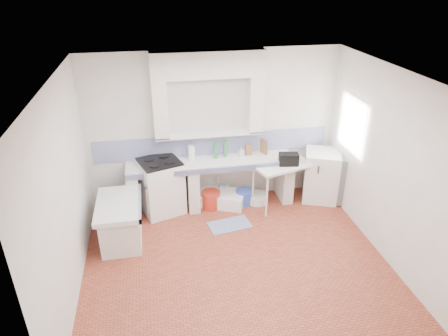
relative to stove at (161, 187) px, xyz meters
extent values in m
plane|color=#9E442E|center=(1.02, -1.67, -0.49)|extent=(4.50, 4.50, 0.00)
plane|color=white|center=(1.02, -1.67, 2.31)|extent=(4.50, 4.50, 0.00)
plane|color=white|center=(1.02, 0.33, 0.91)|extent=(4.50, 0.00, 4.50)
plane|color=white|center=(1.02, -3.67, 0.91)|extent=(4.50, 0.00, 4.50)
plane|color=white|center=(-1.23, -1.67, 0.91)|extent=(0.00, 4.50, 4.50)
plane|color=white|center=(3.27, -1.67, 0.91)|extent=(0.00, 4.50, 4.50)
cube|color=white|center=(0.92, 0.20, 2.09)|extent=(1.90, 0.25, 0.45)
cube|color=#342010|center=(3.44, -0.47, 1.11)|extent=(0.35, 0.86, 1.06)
cube|color=white|center=(3.30, -0.47, 1.49)|extent=(0.01, 0.84, 0.24)
cube|color=white|center=(0.92, 0.03, 0.37)|extent=(3.00, 0.60, 0.08)
cube|color=navy|center=(0.92, -0.25, 0.37)|extent=(3.00, 0.04, 0.10)
cube|color=white|center=(-0.48, 0.03, -0.08)|extent=(0.20, 0.55, 0.82)
cube|color=white|center=(0.57, 0.03, -0.08)|extent=(0.20, 0.55, 0.82)
cube|color=white|center=(2.32, 0.03, -0.08)|extent=(0.20, 0.55, 0.82)
cube|color=white|center=(-0.68, -0.77, 0.17)|extent=(0.70, 1.10, 0.08)
cube|color=white|center=(-0.68, -0.77, -0.18)|extent=(0.60, 1.00, 0.62)
cube|color=navy|center=(-0.35, -0.77, 0.17)|extent=(0.04, 1.10, 0.10)
cube|color=navy|center=(1.02, 0.31, 0.61)|extent=(4.27, 0.03, 0.40)
cube|color=white|center=(0.00, 0.00, 0.00)|extent=(0.86, 0.85, 0.97)
cube|color=white|center=(1.07, 0.03, -0.38)|extent=(1.03, 0.81, 0.22)
cube|color=white|center=(2.17, -0.20, -0.06)|extent=(1.13, 0.83, 0.04)
cube|color=white|center=(2.98, -0.11, 0.00)|extent=(0.81, 0.81, 0.96)
cylinder|color=red|center=(0.89, -0.06, -0.33)|extent=(0.43, 0.43, 0.32)
cylinder|color=orange|center=(1.23, -0.05, -0.36)|extent=(0.33, 0.33, 0.24)
cylinder|color=blue|center=(1.51, -0.05, -0.34)|extent=(0.37, 0.37, 0.28)
cylinder|color=white|center=(1.78, -0.04, -0.41)|extent=(0.52, 0.52, 0.16)
cylinder|color=silver|center=(1.12, 0.16, -0.33)|extent=(0.09, 0.09, 0.31)
cylinder|color=silver|center=(1.24, 0.18, -0.33)|extent=(0.09, 0.09, 0.30)
cube|color=black|center=(2.27, -0.25, 0.46)|extent=(0.37, 0.25, 0.21)
cylinder|color=#2E7A43|center=(1.02, 0.14, 0.57)|extent=(0.09, 0.09, 0.31)
cylinder|color=#2E7A43|center=(1.20, 0.18, 0.57)|extent=(0.08, 0.08, 0.31)
cube|color=#92623A|center=(1.63, 0.18, 0.52)|extent=(0.12, 0.10, 0.21)
cube|color=#92623A|center=(1.93, 0.18, 0.55)|extent=(0.09, 0.19, 0.28)
cylinder|color=white|center=(0.58, 0.18, 0.54)|extent=(0.15, 0.15, 0.26)
imported|color=white|center=(1.49, 0.14, 0.51)|extent=(0.10, 0.10, 0.19)
cube|color=navy|center=(1.11, -0.71, -0.48)|extent=(0.78, 0.52, 0.01)
camera|label=1|loc=(-0.05, -6.36, 3.51)|focal=32.22mm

